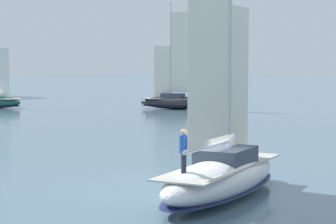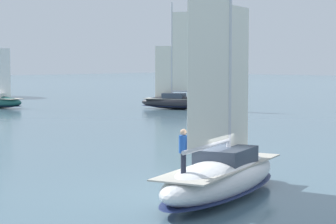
% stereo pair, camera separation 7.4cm
% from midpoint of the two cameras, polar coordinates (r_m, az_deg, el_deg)
% --- Properties ---
extents(ground_plane, '(400.00, 400.00, 0.00)m').
position_cam_midpoint_polar(ground_plane, '(26.92, 4.74, -7.41)').
color(ground_plane, slate).
extents(sailboat_main, '(9.95, 5.25, 13.17)m').
position_cam_midpoint_polar(sailboat_main, '(26.73, 4.76, -5.21)').
color(sailboat_main, silver).
rests_on(sailboat_main, ground).
extents(sailboat_moored_near_marina, '(5.92, 9.08, 12.16)m').
position_cam_midpoint_polar(sailboat_moored_near_marina, '(74.96, 0.85, 1.00)').
color(sailboat_moored_near_marina, '#232328').
rests_on(sailboat_moored_near_marina, ground).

